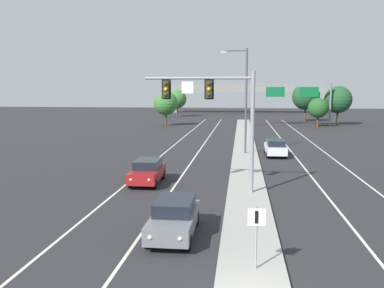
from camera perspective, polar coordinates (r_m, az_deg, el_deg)
median_island at (r=29.50m, az=7.70°, el=-4.51°), size 2.40×110.00×0.15m
lane_stripe_oncoming_center at (r=36.63m, az=0.20°, el=-2.16°), size 0.14×100.00×0.01m
lane_stripe_receding_center at (r=36.74m, az=14.93°, el=-2.40°), size 0.14×100.00×0.01m
edge_stripe_left at (r=37.16m, az=-4.87°, el=-2.05°), size 0.14×100.00×0.01m
edge_stripe_right at (r=37.34m, az=19.95°, el=-2.44°), size 0.14×100.00×0.01m
overhead_signal_mast at (r=23.94m, az=3.65°, el=5.35°), size 6.54×0.44×7.20m
median_sign_post at (r=14.16m, az=9.09°, el=-11.74°), size 0.60×0.10×2.20m
street_lamp_median at (r=39.19m, az=7.35°, el=6.93°), size 2.58×0.28×10.00m
car_oncoming_grey at (r=17.67m, az=-2.53°, el=-10.29°), size 1.85×4.48×1.58m
car_oncoming_red at (r=27.39m, az=-6.32°, el=-3.84°), size 1.90×4.50×1.58m
car_receding_white at (r=39.11m, az=11.71°, el=-0.48°), size 1.87×4.49×1.58m
highway_sign_gantry at (r=72.18m, az=13.98°, el=7.38°), size 13.28×0.42×7.50m
overpass_bridge at (r=111.45m, az=7.27°, el=7.37°), size 42.40×6.40×7.65m
tree_far_right_a at (r=71.47m, az=17.42°, el=4.88°), size 3.40×3.40×4.92m
tree_far_left_c at (r=70.62m, az=-3.74°, el=5.78°), size 4.17×4.17×6.03m
tree_far_right_c at (r=76.11m, az=19.97°, el=5.91°), size 4.78×4.78×6.92m
tree_far_left_a at (r=94.57m, az=-2.11°, el=6.39°), size 4.38×4.38×6.34m
tree_far_right_b at (r=82.69m, az=15.78°, el=6.49°), size 5.24×5.24×7.58m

